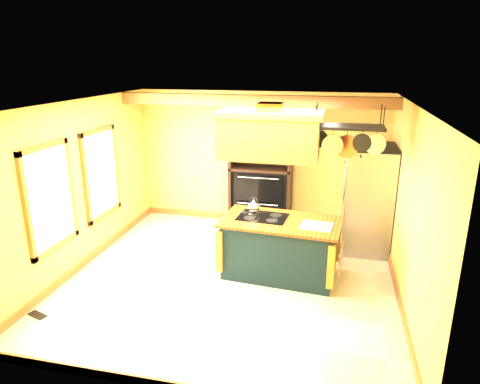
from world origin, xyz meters
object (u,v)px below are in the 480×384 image
at_px(kitchen_island, 280,247).
at_px(pot_rack, 348,134).
at_px(range_hood, 270,133).
at_px(refrigerator, 367,201).
at_px(hutch, 261,186).

xyz_separation_m(kitchen_island, pot_rack, (0.91, 0.01, 1.82)).
height_order(range_hood, pot_rack, same).
bearing_deg(range_hood, kitchen_island, 0.27).
bearing_deg(refrigerator, kitchen_island, -135.93).
bearing_deg(hutch, pot_rack, -51.60).
bearing_deg(refrigerator, hutch, 161.70).
bearing_deg(kitchen_island, hutch, 113.45).
bearing_deg(hutch, kitchen_island, -71.61).
distance_m(kitchen_island, hutch, 2.13).
height_order(range_hood, hutch, range_hood).
bearing_deg(range_hood, hutch, 103.09).
relative_size(kitchen_island, range_hood, 1.26).
bearing_deg(pot_rack, kitchen_island, -179.34).
bearing_deg(hutch, range_hood, -76.91).
bearing_deg(refrigerator, range_hood, -139.78).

